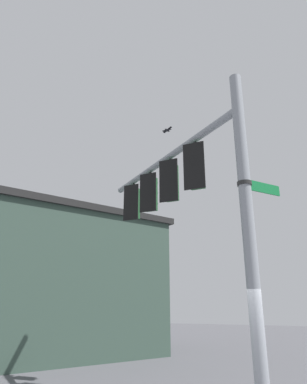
# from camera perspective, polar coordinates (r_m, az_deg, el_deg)

# --- Properties ---
(signal_pole) EXTENTS (0.25, 0.25, 7.14)m
(signal_pole) POSITION_cam_1_polar(r_m,az_deg,el_deg) (6.96, 15.49, -6.42)
(signal_pole) COLOR gray
(signal_pole) RESTS_ON ground
(mast_arm) EXTENTS (5.23, 3.89, 0.19)m
(mast_arm) POSITION_cam_1_polar(r_m,az_deg,el_deg) (10.20, 1.72, 5.25)
(mast_arm) COLOR gray
(traffic_light_nearest_pole) EXTENTS (0.54, 0.49, 1.31)m
(traffic_light_nearest_pole) POSITION_cam_1_polar(r_m,az_deg,el_deg) (8.71, 7.10, 3.99)
(traffic_light_nearest_pole) COLOR black
(traffic_light_mid_inner) EXTENTS (0.54, 0.49, 1.31)m
(traffic_light_mid_inner) POSITION_cam_1_polar(r_m,az_deg,el_deg) (9.63, 2.93, 1.64)
(traffic_light_mid_inner) COLOR black
(traffic_light_mid_outer) EXTENTS (0.54, 0.49, 1.31)m
(traffic_light_mid_outer) POSITION_cam_1_polar(r_m,az_deg,el_deg) (10.61, -0.48, -0.30)
(traffic_light_mid_outer) COLOR black
(traffic_light_arm_end) EXTENTS (0.54, 0.49, 1.31)m
(traffic_light_arm_end) POSITION_cam_1_polar(r_m,az_deg,el_deg) (11.62, -3.31, -1.90)
(traffic_light_arm_end) COLOR black
(street_name_sign) EXTENTS (0.75, 0.96, 0.22)m
(street_name_sign) POSITION_cam_1_polar(r_m,az_deg,el_deg) (7.40, 16.29, 0.98)
(street_name_sign) COLOR #147238
(bird_flying) EXTENTS (0.41, 0.26, 0.12)m
(bird_flying) POSITION_cam_1_polar(r_m,az_deg,el_deg) (12.49, 2.29, 10.21)
(bird_flying) COLOR black
(storefront_building) EXTENTS (12.56, 14.13, 6.54)m
(storefront_building) POSITION_cam_1_polar(r_m,az_deg,el_deg) (17.95, -20.18, -13.89)
(storefront_building) COLOR #33473D
(storefront_building) RESTS_ON ground
(tree_by_storefront) EXTENTS (4.66, 4.66, 8.14)m
(tree_by_storefront) POSITION_cam_1_polar(r_m,az_deg,el_deg) (21.17, -23.16, -7.18)
(tree_by_storefront) COLOR #4C3823
(tree_by_storefront) RESTS_ON ground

